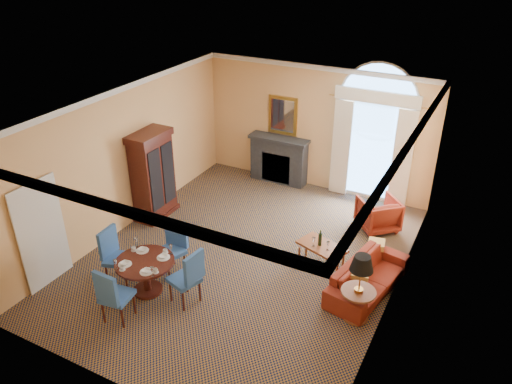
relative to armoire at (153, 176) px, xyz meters
The scene contains 12 objects.
ground 2.96m from the armoire, 12.04° to the right, with size 7.50×7.50×0.00m, color #121A38.
room_envelope 3.09m from the armoire, ahead, with size 6.04×7.52×3.45m.
armoire is the anchor object (origin of this frame).
dining_table 2.92m from the armoire, 55.74° to the right, with size 1.09×1.09×0.89m.
dining_chair_north 2.35m from the armoire, 43.35° to the right, with size 0.61×0.61×1.08m.
dining_chair_south 3.71m from the armoire, 63.30° to the right, with size 0.54×0.54×1.08m.
dining_chair_east 3.41m from the armoire, 42.04° to the right, with size 0.60×0.60×1.08m.
dining_chair_west 2.51m from the armoire, 70.25° to the right, with size 0.61×0.61×1.08m.
sofa 5.34m from the armoire, ahead, with size 2.01×0.79×0.59m, color maroon.
armchair 5.20m from the armoire, 20.44° to the left, with size 0.80×0.83×0.75m, color maroon.
coffee_table 4.26m from the armoire, ahead, with size 1.07×0.81×0.83m.
side_table 5.48m from the armoire, 13.65° to the right, with size 0.60×0.60×1.29m.
Camera 1 is at (4.14, -7.46, 6.05)m, focal length 35.00 mm.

